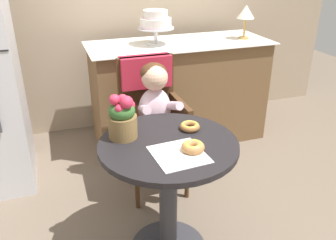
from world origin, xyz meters
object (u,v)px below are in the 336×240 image
wicker_chair (150,103)px  donut_mid (190,126)px  cafe_table (168,177)px  table_lamp (246,13)px  tiered_cake_stand (156,22)px  flower_vase (122,117)px  seated_child (156,107)px  donut_front (193,147)px

wicker_chair → donut_mid: (0.05, -0.60, 0.10)m
cafe_table → donut_mid: (0.16, 0.10, 0.23)m
table_lamp → tiered_cake_stand: bearing=176.5°
flower_vase → seated_child: bearing=53.4°
donut_front → flower_vase: size_ratio=0.47×
cafe_table → seated_child: size_ratio=0.99×
cafe_table → flower_vase: flower_vase is taller
donut_front → table_lamp: bearing=52.7°
table_lamp → cafe_table: bearing=-132.1°
seated_child → wicker_chair: bearing=90.0°
cafe_table → tiered_cake_stand: tiered_cake_stand is taller
seated_child → flower_vase: flower_vase is taller
seated_child → table_lamp: size_ratio=2.55×
flower_vase → tiered_cake_stand: 1.31m
table_lamp → wicker_chair: bearing=-151.8°
wicker_chair → donut_mid: bearing=-91.2°
flower_vase → tiered_cake_stand: (0.54, 1.17, 0.25)m
tiered_cake_stand → wicker_chair: bearing=-111.4°
donut_front → table_lamp: 1.77m
cafe_table → flower_vase: (-0.20, 0.13, 0.33)m
donut_front → flower_vase: bearing=138.6°
donut_mid → table_lamp: size_ratio=0.38×
tiered_cake_stand → cafe_table: bearing=-104.6°
cafe_table → wicker_chair: 0.72m
wicker_chair → donut_front: size_ratio=8.37×
wicker_chair → cafe_table: bearing=-104.7°
donut_mid → donut_front: bearing=-108.4°
donut_mid → wicker_chair: bearing=94.9°
seated_child → tiered_cake_stand: tiered_cake_stand is taller
donut_mid → tiered_cake_stand: tiered_cake_stand is taller
wicker_chair → tiered_cake_stand: (0.23, 0.60, 0.44)m
wicker_chair → flower_vase: 0.68m
cafe_table → donut_mid: 0.30m
seated_child → flower_vase: bearing=-126.6°
donut_front → tiered_cake_stand: bearing=79.8°
donut_mid → tiered_cake_stand: (0.18, 1.20, 0.34)m
donut_front → table_lamp: size_ratio=0.40×
donut_mid → flower_vase: (-0.36, 0.03, 0.09)m
cafe_table → flower_vase: size_ratio=2.96×
wicker_chair → table_lamp: 1.26m
table_lamp → donut_front: bearing=-127.3°
donut_front → flower_vase: flower_vase is taller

